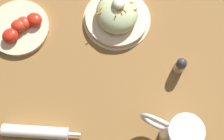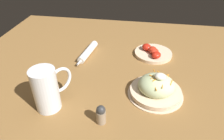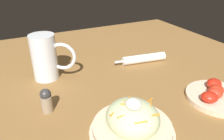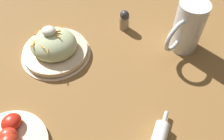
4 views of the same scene
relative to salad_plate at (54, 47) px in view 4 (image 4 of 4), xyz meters
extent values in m
plane|color=olive|center=(0.21, -0.05, -0.03)|extent=(1.43, 1.43, 0.00)
cylinder|color=beige|center=(0.00, 0.00, -0.03)|extent=(0.22, 0.22, 0.01)
cylinder|color=beige|center=(0.00, 0.00, -0.02)|extent=(0.20, 0.20, 0.02)
ellipsoid|color=beige|center=(0.00, 0.00, 0.01)|extent=(0.14, 0.13, 0.08)
cylinder|color=orange|center=(0.01, 0.02, 0.05)|extent=(0.02, 0.02, 0.01)
cylinder|color=orange|center=(-0.02, 0.04, 0.04)|extent=(0.00, 0.02, 0.01)
cylinder|color=orange|center=(0.01, 0.05, 0.04)|extent=(0.01, 0.02, 0.01)
cylinder|color=orange|center=(-0.04, -0.03, 0.04)|extent=(0.01, 0.03, 0.01)
cylinder|color=orange|center=(0.02, 0.00, 0.05)|extent=(0.02, 0.01, 0.01)
cylinder|color=orange|center=(-0.05, 0.01, 0.04)|extent=(0.01, 0.03, 0.01)
cylinder|color=orange|center=(-0.01, -0.04, 0.04)|extent=(0.03, 0.02, 0.01)
cylinder|color=orange|center=(0.01, 0.01, 0.05)|extent=(0.02, 0.01, 0.00)
cylinder|color=orange|center=(0.01, -0.05, 0.04)|extent=(0.01, 0.03, 0.01)
cylinder|color=orange|center=(-0.04, -0.04, 0.04)|extent=(0.01, 0.02, 0.01)
ellipsoid|color=white|center=(-0.01, 0.01, 0.06)|extent=(0.04, 0.04, 0.02)
cylinder|color=white|center=(0.39, 0.13, 0.05)|extent=(0.09, 0.09, 0.16)
cylinder|color=orange|center=(0.39, 0.13, 0.03)|extent=(0.08, 0.08, 0.12)
cylinder|color=white|center=(0.39, 0.13, 0.10)|extent=(0.08, 0.08, 0.01)
torus|color=white|center=(0.36, 0.08, 0.05)|extent=(0.06, 0.09, 0.10)
cylinder|color=silver|center=(0.36, -0.15, -0.02)|extent=(0.02, 0.04, 0.01)
ellipsoid|color=red|center=(0.00, -0.29, 0.00)|extent=(0.06, 0.06, 0.03)
ellipsoid|color=red|center=(0.00, -0.26, 0.00)|extent=(0.06, 0.06, 0.03)
cylinder|color=gray|center=(0.18, 0.17, -0.01)|extent=(0.03, 0.03, 0.05)
sphere|color=#333333|center=(0.18, 0.17, 0.02)|extent=(0.03, 0.03, 0.03)
camera|label=1|loc=(0.46, -0.05, 0.89)|focal=50.32mm
camera|label=2|loc=(0.07, 0.65, 0.52)|focal=33.25mm
camera|label=3|loc=(-0.37, 0.24, 0.37)|focal=35.69mm
camera|label=4|loc=(0.30, -0.45, 0.53)|focal=37.93mm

